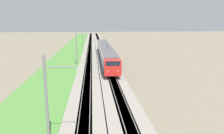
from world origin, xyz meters
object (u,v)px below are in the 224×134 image
Objects in this scene: catenary_mast_mid at (77,48)px; passenger_train at (105,52)px; catenary_mast_near at (47,102)px; catenary_mast_far at (83,37)px.

passenger_train is at bearing -53.85° from catenary_mast_mid.
catenary_mast_mid is at bearing 0.00° from catenary_mast_near.
catenary_mast_mid reaches higher than passenger_train.
catenary_mast_near is 68.41m from catenary_mast_far.
catenary_mast_far reaches higher than passenger_train.
catenary_mast_far reaches higher than catenary_mast_mid.
catenary_mast_near reaches higher than passenger_train.
catenary_mast_mid is at bearing -53.85° from passenger_train.
catenary_mast_far is at bearing 0.00° from catenary_mast_near.
catenary_mast_far is (68.41, 0.00, 0.14)m from catenary_mast_near.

